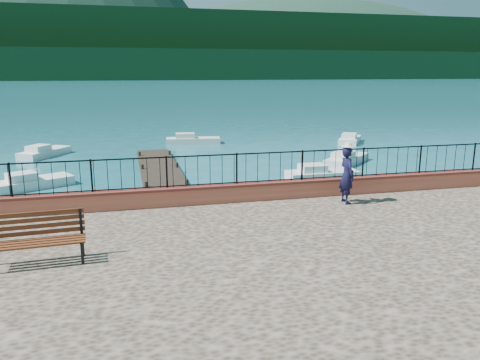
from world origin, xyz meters
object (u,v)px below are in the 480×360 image
person (347,175)px  boat_4 (193,138)px  boat_0 (34,179)px  boat_2 (347,157)px  boat_1 (322,171)px  park_bench (38,250)px  boat_3 (45,150)px  boat_5 (350,137)px

person → boat_4: size_ratio=0.45×
boat_0 → boat_2: bearing=-21.3°
person → boat_1: person is taller
park_bench → boat_1: park_bench is taller
boat_1 → boat_4: (-4.54, 13.34, 0.00)m
boat_3 → boat_0: bearing=-143.1°
boat_2 → boat_0: bearing=144.1°
park_bench → boat_5: bearing=46.4°
boat_1 → boat_5: bearing=58.0°
park_bench → person: 9.12m
boat_0 → boat_5: size_ratio=1.00×
boat_3 → boat_5: 21.45m
boat_0 → boat_1: size_ratio=0.95×
boat_4 → person: bearing=-78.3°
park_bench → boat_0: park_bench is taller
boat_0 → boat_5: (20.66, 9.23, 0.00)m
boat_2 → boat_5: 8.33m
park_bench → boat_4: size_ratio=0.51×
park_bench → boat_3: 21.43m
boat_5 → park_bench: bearing=173.7°
boat_0 → person: bearing=-69.2°
park_bench → boat_1: bearing=40.3°
park_bench → boat_2: size_ratio=0.52×
boat_5 → boat_1: bearing=-178.9°
boat_1 → boat_5: same height
park_bench → person: size_ratio=1.12×
boat_0 → boat_4: (9.14, 11.74, 0.00)m
boat_4 → boat_0: bearing=-120.9°
person → boat_5: 21.32m
park_bench → boat_1: size_ratio=0.57×
boat_2 → boat_5: size_ratio=1.16×
park_bench → boat_4: 25.21m
boat_5 → person: bearing=-173.4°
boat_1 → boat_0: bearing=174.2°
boat_1 → boat_3: same height
boat_1 → boat_3: bearing=145.4°
boat_3 → boat_4: same height
park_bench → boat_3: bearing=94.9°
person → boat_5: (9.76, 18.88, -1.70)m
boat_3 → boat_5: bearing=-56.8°
boat_1 → boat_5: size_ratio=1.06×
boat_0 → boat_1: 13.77m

